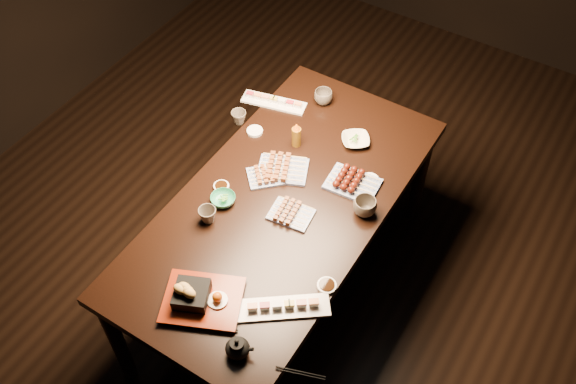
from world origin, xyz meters
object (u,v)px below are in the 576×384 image
object	(u,v)px
tempura_tray	(202,295)
condiment_bottle	(296,134)
edamame_bowl_green	(223,199)
teacup_mid_right	(365,207)
sushi_platter_near	(283,306)
sushi_platter_far	(274,100)
teacup_near_left	(208,215)
yakitori_plate_right	(291,212)
edamame_bowl_cream	(355,140)
dining_table	(283,247)
yakitori_plate_center	(268,174)
yakitori_plate_left	(283,167)
teapot	(237,347)
teacup_far_left	(239,117)
teacup_far_right	(323,97)

from	to	relation	value
tempura_tray	condiment_bottle	distance (m)	1.00
edamame_bowl_green	teacup_mid_right	distance (m)	0.66
sushi_platter_near	sushi_platter_far	xyz separation A→B (m)	(-0.71, 1.03, -0.00)
teacup_near_left	condiment_bottle	size ratio (longest dim) A/B	0.57
yakitori_plate_right	edamame_bowl_cream	xyz separation A→B (m)	(0.03, 0.57, -0.01)
sushi_platter_near	condiment_bottle	distance (m)	0.95
sushi_platter_near	sushi_platter_far	size ratio (longest dim) A/B	1.10
dining_table	yakitori_plate_right	size ratio (longest dim) A/B	9.23
yakitori_plate_center	condiment_bottle	world-z (taller)	condiment_bottle
yakitori_plate_left	condiment_bottle	bearing A→B (deg)	78.18
edamame_bowl_green	tempura_tray	xyz separation A→B (m)	(0.24, -0.48, 0.04)
sushi_platter_near	edamame_bowl_green	xyz separation A→B (m)	(-0.54, 0.33, -0.01)
sushi_platter_near	teapot	size ratio (longest dim) A/B	3.36
sushi_platter_near	teacup_mid_right	bearing A→B (deg)	48.86
tempura_tray	dining_table	bearing A→B (deg)	66.54
yakitori_plate_center	edamame_bowl_green	size ratio (longest dim) A/B	1.64
edamame_bowl_green	tempura_tray	size ratio (longest dim) A/B	0.37
teacup_near_left	condiment_bottle	world-z (taller)	condiment_bottle
yakitori_plate_center	teacup_mid_right	xyz separation A→B (m)	(0.50, 0.05, 0.02)
sushi_platter_far	teacup_mid_right	xyz separation A→B (m)	(0.76, -0.41, 0.02)
teacup_mid_right	condiment_bottle	size ratio (longest dim) A/B	0.75
sushi_platter_near	condiment_bottle	world-z (taller)	condiment_bottle
yakitori_plate_left	teacup_far_left	world-z (taller)	teacup_far_left
sushi_platter_near	yakitori_plate_center	bearing A→B (deg)	91.30
sushi_platter_near	condiment_bottle	xyz separation A→B (m)	(-0.45, 0.84, 0.05)
teacup_mid_right	teacup_far_left	size ratio (longest dim) A/B	1.38
edamame_bowl_green	teacup_far_right	world-z (taller)	teacup_far_right
teapot	edamame_bowl_green	bearing A→B (deg)	108.45
yakitori_plate_right	edamame_bowl_cream	distance (m)	0.57
edamame_bowl_cream	tempura_tray	xyz separation A→B (m)	(-0.10, -1.15, 0.04)
yakitori_plate_left	condiment_bottle	xyz separation A→B (m)	(-0.04, 0.19, 0.04)
sushi_platter_far	edamame_bowl_green	distance (m)	0.72
yakitori_plate_center	yakitori_plate_left	size ratio (longest dim) A/B	0.81
dining_table	teacup_far_left	xyz separation A→B (m)	(-0.48, 0.33, 0.41)
tempura_tray	yakitori_plate_left	bearing A→B (deg)	73.65
edamame_bowl_green	teacup_far_right	xyz separation A→B (m)	(0.05, 0.85, 0.02)
tempura_tray	condiment_bottle	world-z (taller)	condiment_bottle
edamame_bowl_cream	teacup_mid_right	bearing A→B (deg)	-56.68
dining_table	teacup_mid_right	bearing A→B (deg)	8.46
teacup_far_left	tempura_tray	bearing A→B (deg)	-63.20
teacup_mid_right	teacup_far_left	bearing A→B (deg)	167.44
condiment_bottle	sushi_platter_near	bearing A→B (deg)	-61.72
sushi_platter_near	tempura_tray	xyz separation A→B (m)	(-0.30, -0.15, 0.04)
yakitori_plate_left	teapot	size ratio (longest dim) A/B	2.09
teacup_far_left	dining_table	bearing A→B (deg)	-34.77
sushi_platter_near	edamame_bowl_green	world-z (taller)	sushi_platter_near
tempura_tray	sushi_platter_far	bearing A→B (deg)	84.95
yakitori_plate_right	tempura_tray	bearing A→B (deg)	-103.79
teacup_far_right	condiment_bottle	bearing A→B (deg)	-83.06
dining_table	teapot	size ratio (longest dim) A/B	15.69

